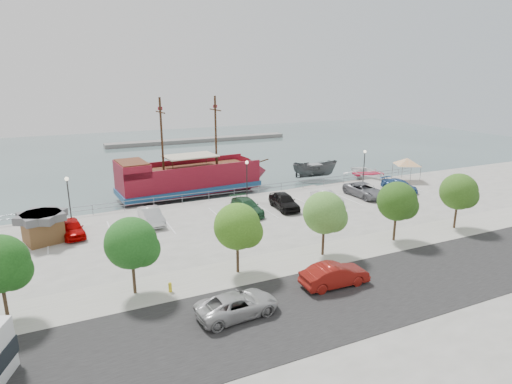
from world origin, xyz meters
name	(u,v)px	position (x,y,z in m)	size (l,w,h in m)	color
ground	(274,225)	(0.00, 0.00, -1.00)	(160.00, 160.00, 0.00)	#3F5353
land_slab	(449,335)	(0.00, -21.00, -0.60)	(100.00, 58.00, 1.20)	gray
street	(387,286)	(0.00, -16.00, 0.01)	(100.00, 8.00, 0.04)	black
sidewalk	(333,253)	(0.00, -10.00, 0.01)	(100.00, 4.00, 0.05)	gray
seawall_railing	(242,191)	(0.00, 7.80, 0.53)	(50.00, 0.06, 1.00)	slate
far_shore	(200,140)	(10.00, 55.00, -0.60)	(40.00, 3.00, 0.80)	gray
pirate_ship	(200,178)	(-2.97, 13.97, 1.07)	(19.84, 6.87, 12.39)	maroon
patrol_boat	(315,171)	(13.80, 14.27, 0.21)	(2.36, 6.28, 2.43)	#46494B
speedboat	(368,176)	(19.93, 10.31, -0.23)	(5.32, 7.45, 1.54)	white
dock_west	(116,215)	(-13.70, 9.20, -0.81)	(6.79, 1.94, 0.39)	slate
dock_mid	(298,192)	(8.21, 9.20, -0.81)	(6.74, 1.93, 0.39)	gray
dock_east	(347,185)	(15.67, 9.20, -0.79)	(7.24, 2.07, 0.41)	slate
shed	(42,226)	(-20.26, 1.99, 1.32)	(3.77, 3.77, 2.49)	brown
canopy_tent	(408,158)	(22.03, 5.39, 2.99)	(5.17, 5.17, 3.44)	slate
street_van	(237,305)	(-10.14, -15.07, 0.67)	(2.23, 4.84, 1.34)	#A2A2A2
street_sedan	(335,275)	(-3.05, -14.44, 0.75)	(1.60, 4.58, 1.51)	maroon
fire_hydrant	(170,287)	(-12.95, -10.80, 0.37)	(0.24, 0.24, 0.69)	yellow
lamp_post_left	(68,191)	(-18.00, 6.50, 2.94)	(0.36, 0.36, 4.28)	black
lamp_post_mid	(247,173)	(0.00, 6.50, 2.94)	(0.36, 0.36, 4.28)	black
lamp_post_right	(364,161)	(16.00, 6.50, 2.94)	(0.36, 0.36, 4.28)	black
tree_a	(2,266)	(-21.85, -10.07, 3.30)	(3.30, 3.20, 5.00)	#473321
tree_b	(134,245)	(-14.85, -10.07, 3.30)	(3.30, 3.20, 5.00)	#473321
tree_c	(240,228)	(-7.85, -10.07, 3.30)	(3.30, 3.20, 5.00)	#473321
tree_d	(326,214)	(-0.85, -10.07, 3.30)	(3.30, 3.20, 5.00)	#473321
tree_e	(399,202)	(6.15, -10.07, 3.30)	(3.30, 3.20, 5.00)	#473321
tree_f	(460,193)	(13.15, -10.07, 3.30)	(3.30, 3.20, 5.00)	#473321
parked_car_a	(72,228)	(-18.07, 2.34, 0.72)	(1.70, 4.21, 1.44)	#B20202
parked_car_b	(151,216)	(-11.33, 2.67, 0.75)	(1.58, 4.52, 1.49)	silver
parked_car_d	(247,207)	(-2.16, 1.64, 0.73)	(2.04, 5.01, 1.45)	#214C2D
parked_car_e	(284,201)	(1.92, 1.49, 0.82)	(1.93, 4.80, 1.63)	black
parked_car_f	(327,197)	(6.97, 1.23, 0.67)	(1.41, 4.05, 1.34)	white
parked_car_g	(364,190)	(12.30, 1.65, 0.75)	(2.50, 5.42, 1.51)	slate
parked_car_h	(399,185)	(17.60, 1.85, 0.68)	(1.90, 4.66, 1.35)	#2A5189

